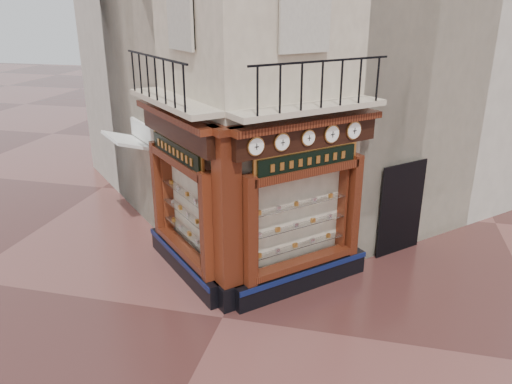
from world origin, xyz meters
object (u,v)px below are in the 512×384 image
(signboard_right, at_px, (307,160))
(clock_c, at_px, (308,138))
(signboard_left, at_px, (177,151))
(clock_b, at_px, (282,142))
(awning, at_px, (135,229))
(corner_pilaster, at_px, (228,223))
(clock_a, at_px, (256,146))
(clock_e, at_px, (354,130))
(clock_d, at_px, (332,134))

(signboard_right, bearing_deg, clock_c, -128.60)
(signboard_left, distance_m, signboard_right, 2.92)
(clock_b, distance_m, awning, 6.58)
(corner_pilaster, bearing_deg, awning, 95.88)
(awning, bearing_deg, clock_a, -170.14)
(corner_pilaster, relative_size, clock_a, 10.51)
(clock_c, xyz_separation_m, signboard_right, (-0.02, 0.14, -0.52))
(clock_e, distance_m, signboard_left, 3.90)
(clock_d, xyz_separation_m, awning, (-5.70, 1.78, -3.62))
(signboard_left, bearing_deg, corner_pilaster, -169.75)
(clock_b, bearing_deg, signboard_left, 121.51)
(signboard_left, bearing_deg, clock_e, -124.30)
(clock_d, height_order, signboard_left, clock_d)
(signboard_right, bearing_deg, clock_e, -5.61)
(clock_d, bearing_deg, clock_e, -0.00)
(clock_b, bearing_deg, clock_a, -180.00)
(clock_b, xyz_separation_m, signboard_right, (0.44, 0.60, -0.52))
(signboard_left, bearing_deg, signboard_right, -135.00)
(clock_a, bearing_deg, corner_pilaster, 134.41)
(clock_c, distance_m, awning, 6.76)
(corner_pilaster, bearing_deg, clock_b, -22.76)
(clock_a, relative_size, signboard_left, 0.20)
(corner_pilaster, bearing_deg, clock_e, -8.45)
(corner_pilaster, relative_size, clock_b, 10.69)
(awning, distance_m, signboard_right, 6.44)
(corner_pilaster, bearing_deg, clock_d, -10.64)
(corner_pilaster, bearing_deg, clock_a, -45.59)
(corner_pilaster, height_order, clock_a, corner_pilaster)
(signboard_right, bearing_deg, clock_a, -175.25)
(corner_pilaster, distance_m, signboard_right, 2.12)
(signboard_left, bearing_deg, clock_c, -137.74)
(corner_pilaster, height_order, clock_c, corner_pilaster)
(clock_c, bearing_deg, corner_pilaster, 165.59)
(clock_d, bearing_deg, clock_a, -180.00)
(clock_a, distance_m, clock_b, 0.60)
(clock_d, bearing_deg, awning, 117.69)
(clock_c, bearing_deg, signboard_left, 132.26)
(clock_c, bearing_deg, clock_a, 180.00)
(clock_b, xyz_separation_m, clock_c, (0.46, 0.46, 0.00))
(clock_e, height_order, awning, clock_e)
(clock_a, bearing_deg, clock_b, 0.00)
(corner_pilaster, relative_size, awning, 2.46)
(clock_c, height_order, signboard_left, clock_c)
(clock_c, xyz_separation_m, clock_d, (0.43, 0.43, 0.00))
(clock_c, distance_m, signboard_right, 0.54)
(clock_d, height_order, awning, clock_d)
(clock_a, bearing_deg, awning, 99.86)
(clock_a, xyz_separation_m, clock_e, (1.74, 1.74, 0.00))
(clock_b, height_order, clock_d, clock_d)
(clock_d, bearing_deg, clock_c, -180.00)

